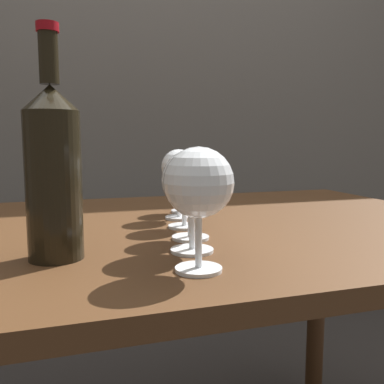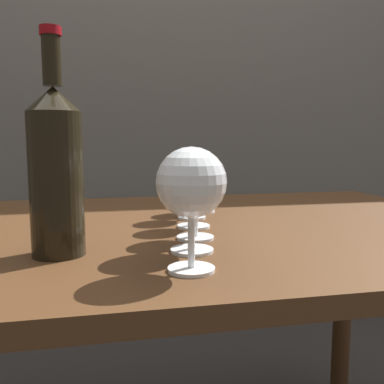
{
  "view_description": "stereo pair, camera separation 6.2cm",
  "coord_description": "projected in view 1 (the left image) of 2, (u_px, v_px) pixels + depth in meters",
  "views": [
    {
      "loc": [
        -0.22,
        -0.79,
        0.87
      ],
      "look_at": [
        -0.03,
        -0.21,
        0.8
      ],
      "focal_mm": 39.22,
      "sensor_mm": 36.0,
      "label": 1
    },
    {
      "loc": [
        -0.16,
        -0.81,
        0.87
      ],
      "look_at": [
        -0.03,
        -0.21,
        0.8
      ],
      "focal_mm": 39.22,
      "sensor_mm": 36.0,
      "label": 2
    }
  ],
  "objects": [
    {
      "name": "back_wall",
      "position": [
        111.0,
        33.0,
        1.69
      ],
      "size": [
        5.0,
        0.08,
        2.6
      ],
      "primitive_type": "cube",
      "color": "#59544F",
      "rests_on": "ground_plane"
    },
    {
      "name": "dining_table",
      "position": [
        176.0,
        267.0,
        0.85
      ],
      "size": [
        1.28,
        0.83,
        0.71
      ],
      "color": "#472B16",
      "rests_on": "ground_plane"
    },
    {
      "name": "wine_glass_white",
      "position": [
        199.0,
        184.0,
        0.52
      ],
      "size": [
        0.09,
        0.09,
        0.16
      ],
      "color": "white",
      "rests_on": "dining_table"
    },
    {
      "name": "wine_glass_cabernet",
      "position": [
        192.0,
        182.0,
        0.62
      ],
      "size": [
        0.09,
        0.09,
        0.15
      ],
      "color": "white",
      "rests_on": "dining_table"
    },
    {
      "name": "wine_glass_merlot",
      "position": [
        190.0,
        186.0,
        0.7
      ],
      "size": [
        0.08,
        0.08,
        0.13
      ],
      "color": "white",
      "rests_on": "dining_table"
    },
    {
      "name": "wine_glass_port",
      "position": [
        184.0,
        180.0,
        0.79
      ],
      "size": [
        0.08,
        0.08,
        0.13
      ],
      "color": "white",
      "rests_on": "dining_table"
    },
    {
      "name": "wine_glass_rose",
      "position": [
        179.0,
        169.0,
        0.88
      ],
      "size": [
        0.07,
        0.07,
        0.15
      ],
      "color": "white",
      "rests_on": "dining_table"
    },
    {
      "name": "wine_glass_amber",
      "position": [
        185.0,
        171.0,
        0.96
      ],
      "size": [
        0.07,
        0.07,
        0.14
      ],
      "color": "white",
      "rests_on": "dining_table"
    },
    {
      "name": "wine_bottle",
      "position": [
        53.0,
        169.0,
        0.58
      ],
      "size": [
        0.08,
        0.08,
        0.32
      ],
      "color": "black",
      "rests_on": "dining_table"
    }
  ]
}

